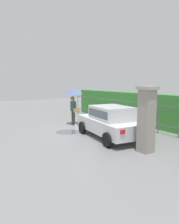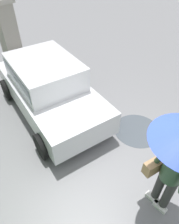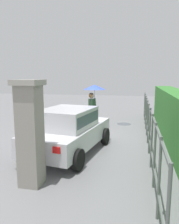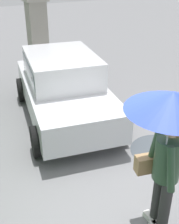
{
  "view_description": "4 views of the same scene",
  "coord_description": "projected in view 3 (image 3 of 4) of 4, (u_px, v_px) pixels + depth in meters",
  "views": [
    {
      "loc": [
        9.7,
        -6.13,
        2.58
      ],
      "look_at": [
        0.17,
        0.2,
        0.93
      ],
      "focal_mm": 33.75,
      "sensor_mm": 36.0,
      "label": 1
    },
    {
      "loc": [
        -1.7,
        2.1,
        3.86
      ],
      "look_at": [
        0.7,
        -0.04,
        0.99
      ],
      "focal_mm": 33.43,
      "sensor_mm": 36.0,
      "label": 2
    },
    {
      "loc": [
        8.94,
        2.1,
        2.49
      ],
      "look_at": [
        0.59,
        0.23,
        1.1
      ],
      "focal_mm": 35.12,
      "sensor_mm": 36.0,
      "label": 3
    },
    {
      "loc": [
        -3.42,
        2.1,
        3.36
      ],
      "look_at": [
        0.47,
        0.18,
        1.05
      ],
      "focal_mm": 47.42,
      "sensor_mm": 36.0,
      "label": 4
    }
  ],
  "objects": [
    {
      "name": "pedestrian",
      "position": [
        93.0,
        96.0,
        10.4
      ],
      "size": [
        1.04,
        1.04,
        2.1
      ],
      "rotation": [
        0.0,
        0.0,
        1.37
      ],
      "color": "#333333",
      "rests_on": "ground"
    },
    {
      "name": "hedge_row",
      "position": [
        179.0,
        120.0,
        7.88
      ],
      "size": [
        12.41,
        0.9,
        1.9
      ],
      "primitive_type": "cube",
      "color": "#387F33",
      "rests_on": "ground"
    },
    {
      "name": "fence_section",
      "position": [
        148.0,
        122.0,
        8.14
      ],
      "size": [
        11.46,
        0.05,
        1.5
      ],
      "color": "#59605B",
      "rests_on": "ground"
    },
    {
      "name": "car",
      "position": [
        69.0,
        129.0,
        7.13
      ],
      "size": [
        3.91,
        2.29,
        1.48
      ],
      "rotation": [
        0.0,
        0.0,
        3.0
      ],
      "color": "silver",
      "rests_on": "ground"
    },
    {
      "name": "puddle_near",
      "position": [
        59.0,
        134.0,
        9.53
      ],
      "size": [
        1.16,
        1.16,
        0.0
      ],
      "primitive_type": "cylinder",
      "color": "#4C545B",
      "rests_on": "ground"
    },
    {
      "name": "puddle_far",
      "position": [
        124.0,
        124.0,
        11.6
      ],
      "size": [
        0.74,
        0.74,
        0.0
      ],
      "primitive_type": "cylinder",
      "color": "#4C545B",
      "rests_on": "ground"
    },
    {
      "name": "gate_pillar",
      "position": [
        30.0,
        133.0,
        4.91
      ],
      "size": [
        0.6,
        0.6,
        2.42
      ],
      "color": "gray",
      "rests_on": "ground"
    },
    {
      "name": "ground_plane",
      "position": [
        87.0,
        135.0,
        9.46
      ],
      "size": [
        40.0,
        40.0,
        0.0
      ],
      "primitive_type": "plane",
      "color": "slate"
    }
  ]
}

